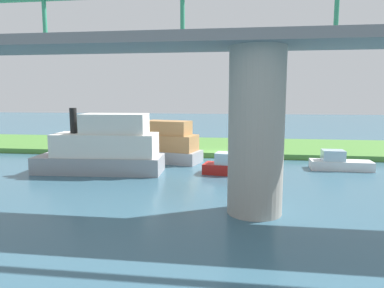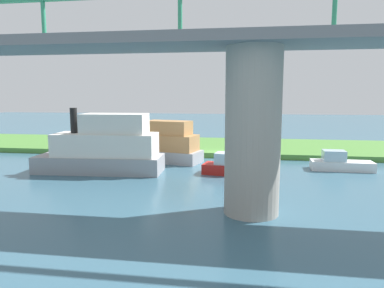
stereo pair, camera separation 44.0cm
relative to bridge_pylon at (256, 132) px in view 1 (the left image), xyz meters
name	(u,v)px [view 1 (the left image)]	position (x,y,z in m)	size (l,w,h in m)	color
ground_plane	(218,158)	(2.76, -15.17, -4.07)	(160.00, 160.00, 0.00)	#386075
grassy_bank	(222,147)	(2.76, -21.17, -3.82)	(80.00, 12.00, 0.50)	#4C8438
bridge_pylon	(256,132)	(0.00, 0.00, 0.00)	(2.70, 2.70, 8.13)	#9E998E
bridge_span	(258,35)	(0.00, -0.02, 4.56)	(55.37, 4.30, 3.25)	slate
person_on_bank	(183,142)	(6.44, -17.52, -2.86)	(0.45, 0.45, 1.39)	#2D334C
mooring_post	(264,147)	(-1.53, -16.81, -3.16)	(0.20, 0.20, 0.81)	brown
motorboat_white	(103,149)	(11.04, -8.00, -2.25)	(9.74, 3.72, 4.90)	#99999E
riverboat_paddlewheel	(234,167)	(1.19, -8.63, -3.50)	(4.99, 2.42, 1.59)	red
motorboat_red	(339,163)	(-7.02, -11.43, -3.51)	(4.71, 1.81, 1.55)	white
houseboat_blue	(160,145)	(7.79, -13.06, -2.59)	(8.18, 4.44, 3.97)	#99999E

